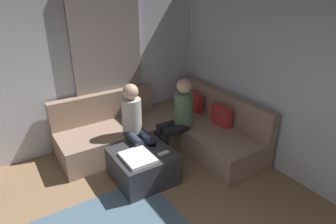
# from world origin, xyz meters

# --- Properties ---
(wall_left) EXTENTS (0.12, 6.00, 2.70)m
(wall_left) POSITION_xyz_m (-2.94, 0.00, 1.35)
(wall_left) COLOR silver
(wall_left) RESTS_ON ground_plane
(curtain_panel) EXTENTS (0.06, 1.10, 2.50)m
(curtain_panel) POSITION_xyz_m (-2.84, 1.30, 1.25)
(curtain_panel) COLOR gray
(curtain_panel) RESTS_ON ground_plane
(sectional_couch) EXTENTS (2.10, 2.55, 0.87)m
(sectional_couch) POSITION_xyz_m (-2.08, 1.88, 0.28)
(sectional_couch) COLOR #9E7F6B
(sectional_couch) RESTS_ON ground_plane
(ottoman) EXTENTS (0.76, 0.76, 0.42)m
(ottoman) POSITION_xyz_m (-1.53, 1.16, 0.21)
(ottoman) COLOR #333338
(ottoman) RESTS_ON ground_plane
(folded_blanket) EXTENTS (0.44, 0.36, 0.04)m
(folded_blanket) POSITION_xyz_m (-1.43, 1.04, 0.44)
(folded_blanket) COLOR white
(folded_blanket) RESTS_ON ottoman
(coffee_mug) EXTENTS (0.08, 0.08, 0.10)m
(coffee_mug) POSITION_xyz_m (-1.75, 1.34, 0.47)
(coffee_mug) COLOR #334C72
(coffee_mug) RESTS_ON ottoman
(game_remote) EXTENTS (0.05, 0.15, 0.02)m
(game_remote) POSITION_xyz_m (-1.35, 1.38, 0.43)
(game_remote) COLOR white
(game_remote) RESTS_ON ottoman
(person_on_couch_back) EXTENTS (0.30, 0.60, 1.20)m
(person_on_couch_back) POSITION_xyz_m (-1.82, 1.93, 0.66)
(person_on_couch_back) COLOR black
(person_on_couch_back) RESTS_ON ground_plane
(person_on_couch_side) EXTENTS (0.60, 0.30, 1.20)m
(person_on_couch_side) POSITION_xyz_m (-1.93, 1.28, 0.66)
(person_on_couch_side) COLOR #2D3347
(person_on_couch_side) RESTS_ON ground_plane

